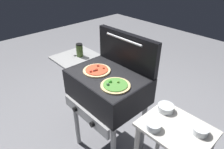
# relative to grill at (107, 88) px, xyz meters

# --- Properties ---
(ground_plane) EXTENTS (8.00, 8.00, 0.00)m
(ground_plane) POSITION_rel_grill_xyz_m (0.01, 0.00, -0.76)
(ground_plane) COLOR gray
(grill) EXTENTS (0.96, 0.53, 0.90)m
(grill) POSITION_rel_grill_xyz_m (0.00, 0.00, 0.00)
(grill) COLOR black
(grill) RESTS_ON ground_plane
(grill_lid_open) EXTENTS (0.63, 0.09, 0.30)m
(grill_lid_open) POSITION_rel_grill_xyz_m (0.01, 0.22, 0.30)
(grill_lid_open) COLOR black
(grill_lid_open) RESTS_ON grill
(pizza_veggie) EXTENTS (0.22, 0.22, 0.04)m
(pizza_veggie) POSITION_rel_grill_xyz_m (0.18, -0.07, 0.15)
(pizza_veggie) COLOR #E0C17F
(pizza_veggie) RESTS_ON grill
(pizza_pepperoni) EXTENTS (0.23, 0.23, 0.04)m
(pizza_pepperoni) POSITION_rel_grill_xyz_m (-0.09, -0.03, 0.15)
(pizza_pepperoni) COLOR beige
(pizza_pepperoni) RESTS_ON grill
(sauce_jar) EXTENTS (0.06, 0.06, 0.13)m
(sauce_jar) POSITION_rel_grill_xyz_m (-0.43, 0.04, 0.21)
(sauce_jar) COLOR #4C6B2D
(sauce_jar) RESTS_ON grill
(topping_bowl_near) EXTENTS (0.10, 0.10, 0.04)m
(topping_bowl_near) POSITION_rel_grill_xyz_m (0.79, 0.07, 0.06)
(topping_bowl_near) COLOR silver
(topping_bowl_near) RESTS_ON prep_table
(topping_bowl_far) EXTENTS (0.09, 0.09, 0.04)m
(topping_bowl_far) POSITION_rel_grill_xyz_m (0.58, -0.11, 0.06)
(topping_bowl_far) COLOR silver
(topping_bowl_far) RESTS_ON prep_table
(topping_bowl_middle) EXTENTS (0.11, 0.11, 0.04)m
(topping_bowl_middle) POSITION_rel_grill_xyz_m (0.53, 0.09, 0.06)
(topping_bowl_middle) COLOR silver
(topping_bowl_middle) RESTS_ON prep_table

